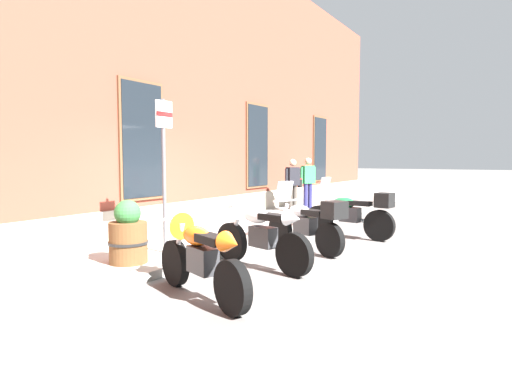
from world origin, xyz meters
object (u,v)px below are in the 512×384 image
motorcycle_green_touring (353,213)px  pedestrian_striped_shirt (308,180)px  motorcycle_white_sport (257,231)px  parking_sign (164,155)px  pedestrian_dark_jacket (293,182)px  barrel_planter (128,236)px  motorcycle_orange_sport (198,253)px  motorcycle_silver_touring (308,223)px

motorcycle_green_touring → pedestrian_striped_shirt: pedestrian_striped_shirt is taller
motorcycle_white_sport → parking_sign: parking_sign is taller
pedestrian_dark_jacket → pedestrian_striped_shirt: bearing=-4.0°
pedestrian_dark_jacket → pedestrian_striped_shirt: 0.92m
barrel_planter → motorcycle_orange_sport: bearing=-103.5°
motorcycle_white_sport → motorcycle_silver_touring: (1.48, -0.18, -0.05)m
motorcycle_green_touring → pedestrian_dark_jacket: 3.91m
parking_sign → motorcycle_orange_sport: bearing=-125.6°
parking_sign → barrel_planter: size_ratio=2.65×
pedestrian_striped_shirt → barrel_planter: pedestrian_striped_shirt is taller
motorcycle_white_sport → barrel_planter: (-1.24, 1.55, -0.03)m
motorcycle_silver_touring → pedestrian_dark_jacket: size_ratio=1.19×
motorcycle_green_touring → pedestrian_dark_jacket: pedestrian_dark_jacket is taller
motorcycle_white_sport → motorcycle_green_touring: size_ratio=0.96×
motorcycle_orange_sport → parking_sign: bearing=54.4°
pedestrian_dark_jacket → parking_sign: parking_sign is taller
motorcycle_silver_touring → barrel_planter: 3.22m
motorcycle_green_touring → pedestrian_striped_shirt: (3.58, 2.76, 0.49)m
pedestrian_dark_jacket → parking_sign: bearing=-172.3°
motorcycle_silver_touring → motorcycle_white_sport: bearing=173.2°
motorcycle_silver_touring → pedestrian_striped_shirt: size_ratio=1.16×
motorcycle_silver_touring → parking_sign: (-1.89, 1.74, 1.25)m
motorcycle_orange_sport → motorcycle_white_sport: (1.65, 0.15, 0.02)m
pedestrian_striped_shirt → barrel_planter: bearing=-174.3°
motorcycle_white_sport → barrel_planter: size_ratio=2.07×
parking_sign → motorcycle_silver_touring: bearing=-42.7°
motorcycle_green_touring → motorcycle_orange_sport: bearing=177.1°
motorcycle_green_touring → motorcycle_white_sport: bearing=173.1°
motorcycle_silver_touring → parking_sign: bearing=137.3°
motorcycle_white_sport → pedestrian_striped_shirt: pedestrian_striped_shirt is taller
motorcycle_white_sport → pedestrian_dark_jacket: pedestrian_dark_jacket is taller
pedestrian_striped_shirt → pedestrian_dark_jacket: bearing=176.0°
motorcycle_white_sport → motorcycle_silver_touring: bearing=-6.8°
motorcycle_white_sport → barrel_planter: barrel_planter is taller
motorcycle_silver_touring → motorcycle_green_touring: (1.81, -0.22, 0.01)m
motorcycle_green_touring → pedestrian_dark_jacket: size_ratio=1.32×
motorcycle_green_touring → pedestrian_striped_shirt: bearing=37.6°
motorcycle_green_touring → barrel_planter: 4.92m
motorcycle_white_sport → barrel_planter: 1.98m
motorcycle_orange_sport → motorcycle_green_touring: (4.93, -0.25, -0.01)m
motorcycle_orange_sport → motorcycle_white_sport: motorcycle_white_sport is taller
motorcycle_orange_sport → motorcycle_silver_touring: motorcycle_silver_touring is taller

